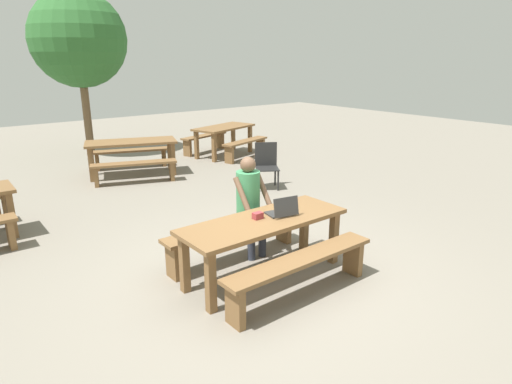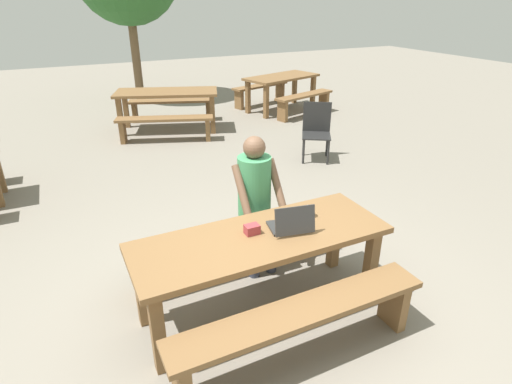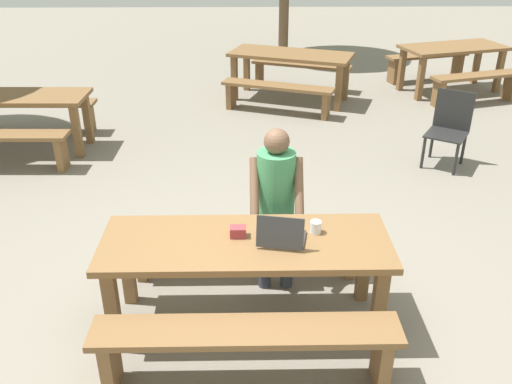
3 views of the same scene
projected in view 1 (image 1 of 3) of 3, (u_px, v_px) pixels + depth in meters
ground_plane at (264, 275)px, 5.25m from camera, size 30.00×30.00×0.00m
picnic_table_front at (264, 228)px, 5.07m from camera, size 2.03×0.73×0.72m
bench_near at (301, 267)px, 4.68m from camera, size 1.94×0.30×0.47m
bench_far at (233, 232)px, 5.61m from camera, size 1.94×0.30×0.47m
laptop at (283, 211)px, 5.14m from camera, size 0.37×0.33×0.24m
small_pouch at (258, 216)px, 5.04m from camera, size 0.11×0.08×0.08m
coffee_mug at (291, 204)px, 5.39m from camera, size 0.08×0.08×0.09m
person_seated at (250, 199)px, 5.60m from camera, size 0.41×0.41×1.31m
plastic_chair at (267, 164)px, 8.69m from camera, size 0.61×0.61×0.89m
picnic_table_rear at (131, 146)px, 9.53m from camera, size 2.05×1.39×0.76m
bench_rear_south at (134, 168)px, 9.00m from camera, size 1.71×0.87×0.44m
bench_rear_north at (131, 154)px, 10.24m from camera, size 1.71×0.87×0.44m
picnic_table_distant at (224, 131)px, 11.48m from camera, size 1.85×1.22×0.77m
bench_distant_south at (246, 145)px, 11.18m from camera, size 1.55×0.71×0.47m
bench_distant_north at (204, 140)px, 11.96m from camera, size 1.55×0.71×0.47m
tree_right at (79, 40)px, 11.13m from camera, size 2.42×2.42×4.14m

